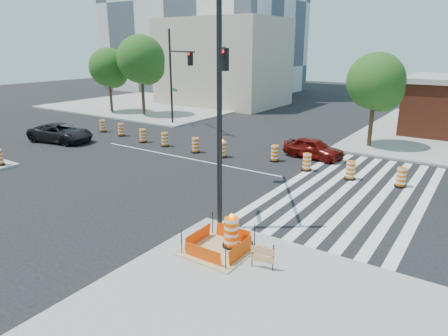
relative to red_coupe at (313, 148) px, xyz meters
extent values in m
plane|color=black|center=(-6.92, -4.61, -0.66)|extent=(120.00, 120.00, 0.00)
cube|color=gray|center=(-24.92, 13.39, -0.59)|extent=(22.00, 22.00, 0.15)
cube|color=silver|center=(0.88, -4.61, -0.65)|extent=(0.45, 13.50, 0.01)
cube|color=silver|center=(1.78, -4.61, -0.65)|extent=(0.45, 13.50, 0.01)
cube|color=silver|center=(2.68, -4.61, -0.65)|extent=(0.45, 13.50, 0.01)
cube|color=silver|center=(3.58, -4.61, -0.65)|extent=(0.45, 13.50, 0.01)
cube|color=silver|center=(4.48, -4.61, -0.65)|extent=(0.45, 13.50, 0.01)
cube|color=silver|center=(5.38, -4.61, -0.65)|extent=(0.45, 13.50, 0.01)
cube|color=silver|center=(6.28, -4.61, -0.65)|extent=(0.45, 13.50, 0.01)
cube|color=silver|center=(7.18, -4.61, -0.65)|extent=(0.45, 13.50, 0.01)
cube|color=silver|center=(-6.92, -4.61, -0.66)|extent=(14.00, 0.12, 0.01)
cube|color=tan|center=(2.08, -13.61, -0.49)|extent=(2.20, 2.20, 0.05)
cube|color=#F54504|center=(2.08, -14.51, -0.24)|extent=(1.44, 0.02, 0.55)
cube|color=#F54504|center=(2.08, -12.71, -0.24)|extent=(1.44, 0.02, 0.55)
cube|color=#F54504|center=(1.18, -13.61, -0.24)|extent=(0.02, 1.44, 0.55)
cube|color=#F54504|center=(2.98, -13.61, -0.24)|extent=(0.02, 1.44, 0.55)
cylinder|color=black|center=(1.18, -14.51, -0.06)|extent=(0.04, 0.04, 0.90)
cylinder|color=black|center=(2.98, -14.51, -0.06)|extent=(0.04, 0.04, 0.90)
cylinder|color=black|center=(1.18, -12.71, -0.06)|extent=(0.04, 0.04, 0.90)
cylinder|color=black|center=(2.98, -12.71, -0.06)|extent=(0.04, 0.04, 0.90)
cube|color=#BAA68E|center=(-18.92, 17.39, 4.34)|extent=(14.00, 10.00, 10.00)
imported|color=#580B07|center=(0.00, 0.00, 0.00)|extent=(4.00, 1.89, 1.32)
imported|color=black|center=(-17.45, -6.34, 0.04)|extent=(5.35, 3.21, 1.39)
cylinder|color=black|center=(0.90, -11.85, 3.81)|extent=(0.19, 0.19, 8.64)
cylinder|color=black|center=(-0.83, -9.11, 6.19)|extent=(3.57, 5.55, 0.13)
cube|color=black|center=(-2.04, -7.19, 5.65)|extent=(0.35, 0.30, 1.08)
sphere|color=#FF0C0C|center=(-2.04, -7.37, 6.02)|extent=(0.19, 0.19, 0.19)
cube|color=#0C591E|center=(0.33, -10.93, 2.73)|extent=(0.73, 1.12, 0.27)
cylinder|color=black|center=(-15.23, 3.74, 3.58)|extent=(0.18, 0.18, 8.18)
cylinder|color=black|center=(-12.61, 2.14, 5.83)|extent=(5.31, 3.29, 0.12)
cube|color=black|center=(-10.77, 1.03, 5.32)|extent=(0.33, 0.29, 1.02)
sphere|color=#FF0C0C|center=(-10.77, 0.85, 5.67)|extent=(0.18, 0.18, 0.18)
cube|color=#0C591E|center=(-14.35, 3.21, 2.56)|extent=(1.07, 0.67, 0.26)
cylinder|color=black|center=(2.32, -13.17, -0.46)|extent=(0.65, 0.65, 0.11)
cylinder|color=#FF5F05|center=(2.32, -13.17, 0.09)|extent=(0.52, 0.52, 1.03)
sphere|color=#FF990C|center=(2.32, -13.17, 0.69)|extent=(0.17, 0.17, 0.17)
cylinder|color=black|center=(-14.58, -12.45, -0.46)|extent=(0.56, 0.56, 0.09)
cube|color=#FF5F05|center=(3.89, -13.79, 0.12)|extent=(0.76, 0.20, 0.25)
cube|color=#FF5F05|center=(3.89, -13.79, -0.17)|extent=(0.76, 0.20, 0.20)
cylinder|color=black|center=(3.56, -13.86, -0.06)|extent=(0.04, 0.04, 0.91)
cylinder|color=black|center=(4.23, -13.71, -0.06)|extent=(0.04, 0.04, 0.91)
cylinder|color=#382314|center=(-24.86, 4.92, 1.47)|extent=(0.28, 0.28, 4.26)
sphere|color=#124112|center=(-24.86, 4.92, 4.13)|extent=(3.99, 3.99, 3.99)
sphere|color=#124112|center=(-24.41, 5.18, 3.46)|extent=(2.93, 2.93, 2.93)
sphere|color=#124112|center=(-25.21, 4.74, 3.73)|extent=(2.66, 2.66, 2.66)
cylinder|color=#382314|center=(-20.58, 5.45, 1.86)|extent=(0.32, 0.32, 5.04)
sphere|color=#124112|center=(-20.58, 5.45, 5.01)|extent=(4.72, 4.72, 4.72)
sphere|color=#124112|center=(-20.08, 5.75, 4.22)|extent=(3.46, 3.46, 3.46)
sphere|color=#124112|center=(-20.99, 5.25, 4.53)|extent=(3.15, 3.15, 3.15)
cylinder|color=#382314|center=(2.21, 4.83, 1.40)|extent=(0.29, 0.29, 4.13)
sphere|color=#124112|center=(2.21, 4.83, 3.98)|extent=(3.87, 3.87, 3.87)
sphere|color=#124112|center=(2.67, 5.10, 3.34)|extent=(2.84, 2.84, 2.84)
sphere|color=#124112|center=(1.85, 4.64, 3.59)|extent=(2.58, 2.58, 2.58)
cylinder|color=black|center=(-17.73, -2.21, -0.61)|extent=(0.60, 0.60, 0.10)
cylinder|color=#FF5F05|center=(-17.73, -2.21, -0.11)|extent=(0.48, 0.48, 0.95)
cylinder|color=black|center=(-15.25, -2.41, -0.61)|extent=(0.60, 0.60, 0.10)
cylinder|color=#FF5F05|center=(-15.25, -2.41, -0.11)|extent=(0.48, 0.48, 0.95)
cylinder|color=black|center=(-12.23, -3.01, -0.61)|extent=(0.60, 0.60, 0.10)
cylinder|color=#FF5F05|center=(-12.23, -3.01, -0.11)|extent=(0.48, 0.48, 0.95)
cylinder|color=black|center=(-10.01, -3.03, -0.61)|extent=(0.60, 0.60, 0.10)
cylinder|color=#FF5F05|center=(-10.01, -3.03, -0.11)|extent=(0.48, 0.48, 0.95)
cylinder|color=black|center=(-7.12, -3.16, -0.61)|extent=(0.60, 0.60, 0.10)
cylinder|color=#FF5F05|center=(-7.12, -3.16, -0.11)|extent=(0.48, 0.48, 0.95)
cylinder|color=black|center=(-4.93, -3.10, -0.61)|extent=(0.60, 0.60, 0.10)
cylinder|color=#FF5F05|center=(-4.93, -3.10, -0.11)|extent=(0.48, 0.48, 0.95)
sphere|color=#FF990C|center=(-4.93, -3.10, 0.44)|extent=(0.16, 0.16, 0.16)
cylinder|color=black|center=(-1.71, -2.04, -0.61)|extent=(0.60, 0.60, 0.10)
cylinder|color=#FF5F05|center=(-1.71, -2.04, -0.11)|extent=(0.48, 0.48, 0.95)
cylinder|color=black|center=(0.73, -2.79, -0.61)|extent=(0.60, 0.60, 0.10)
cylinder|color=#FF5F05|center=(0.73, -2.79, -0.11)|extent=(0.48, 0.48, 0.95)
cylinder|color=black|center=(3.32, -2.96, -0.61)|extent=(0.60, 0.60, 0.10)
cylinder|color=#FF5F05|center=(3.32, -2.96, -0.11)|extent=(0.48, 0.48, 0.95)
cylinder|color=black|center=(5.82, -2.68, -0.61)|extent=(0.60, 0.60, 0.10)
cylinder|color=#FF5F05|center=(5.82, -2.68, -0.11)|extent=(0.48, 0.48, 0.95)
camera|label=1|loc=(9.18, -23.73, 6.29)|focal=32.00mm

